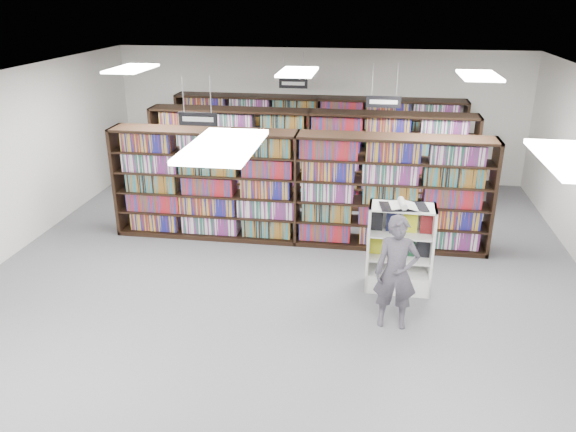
# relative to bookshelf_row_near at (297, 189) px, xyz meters

# --- Properties ---
(floor) EXTENTS (12.00, 12.00, 0.00)m
(floor) POSITION_rel_bookshelf_row_near_xyz_m (0.00, -2.00, -1.05)
(floor) COLOR #54555A
(floor) RESTS_ON ground
(ceiling) EXTENTS (10.00, 12.00, 0.10)m
(ceiling) POSITION_rel_bookshelf_row_near_xyz_m (0.00, -2.00, 2.15)
(ceiling) COLOR white
(ceiling) RESTS_ON wall_back
(wall_back) EXTENTS (10.00, 0.10, 3.20)m
(wall_back) POSITION_rel_bookshelf_row_near_xyz_m (0.00, 4.00, 0.55)
(wall_back) COLOR white
(wall_back) RESTS_ON ground
(bookshelf_row_near) EXTENTS (7.00, 0.60, 2.10)m
(bookshelf_row_near) POSITION_rel_bookshelf_row_near_xyz_m (0.00, 0.00, 0.00)
(bookshelf_row_near) COLOR black
(bookshelf_row_near) RESTS_ON floor
(bookshelf_row_mid) EXTENTS (7.00, 0.60, 2.10)m
(bookshelf_row_mid) POSITION_rel_bookshelf_row_near_xyz_m (0.00, 2.00, 0.00)
(bookshelf_row_mid) COLOR black
(bookshelf_row_mid) RESTS_ON floor
(bookshelf_row_far) EXTENTS (7.00, 0.60, 2.10)m
(bookshelf_row_far) POSITION_rel_bookshelf_row_near_xyz_m (0.00, 3.70, 0.00)
(bookshelf_row_far) COLOR black
(bookshelf_row_far) RESTS_ON floor
(aisle_sign_left) EXTENTS (0.65, 0.02, 0.80)m
(aisle_sign_left) POSITION_rel_bookshelf_row_near_xyz_m (-1.50, -1.00, 1.48)
(aisle_sign_left) COLOR #B2B2B7
(aisle_sign_left) RESTS_ON ceiling
(aisle_sign_right) EXTENTS (0.65, 0.02, 0.80)m
(aisle_sign_right) POSITION_rel_bookshelf_row_near_xyz_m (1.50, 1.00, 1.48)
(aisle_sign_right) COLOR #B2B2B7
(aisle_sign_right) RESTS_ON ceiling
(aisle_sign_center) EXTENTS (0.65, 0.02, 0.80)m
(aisle_sign_center) POSITION_rel_bookshelf_row_near_xyz_m (-0.50, 3.00, 1.48)
(aisle_sign_center) COLOR #B2B2B7
(aisle_sign_center) RESTS_ON ceiling
(troffer_front_center) EXTENTS (0.60, 1.20, 0.04)m
(troffer_front_center) POSITION_rel_bookshelf_row_near_xyz_m (0.00, -5.00, 2.11)
(troffer_front_center) COLOR white
(troffer_front_center) RESTS_ON ceiling
(troffer_back_left) EXTENTS (0.60, 1.20, 0.04)m
(troffer_back_left) POSITION_rel_bookshelf_row_near_xyz_m (-3.00, 0.00, 2.11)
(troffer_back_left) COLOR white
(troffer_back_left) RESTS_ON ceiling
(troffer_back_center) EXTENTS (0.60, 1.20, 0.04)m
(troffer_back_center) POSITION_rel_bookshelf_row_near_xyz_m (0.00, 0.00, 2.11)
(troffer_back_center) COLOR white
(troffer_back_center) RESTS_ON ceiling
(troffer_back_right) EXTENTS (0.60, 1.20, 0.04)m
(troffer_back_right) POSITION_rel_bookshelf_row_near_xyz_m (3.00, 0.00, 2.11)
(troffer_back_right) COLOR white
(troffer_back_right) RESTS_ON ceiling
(endcap_display) EXTENTS (1.03, 0.53, 1.42)m
(endcap_display) POSITION_rel_bookshelf_row_near_xyz_m (1.84, -1.58, -0.57)
(endcap_display) COLOR white
(endcap_display) RESTS_ON floor
(open_book) EXTENTS (0.74, 0.49, 0.13)m
(open_book) POSITION_rel_bookshelf_row_near_xyz_m (1.84, -1.67, 0.40)
(open_book) COLOR black
(open_book) RESTS_ON endcap_display
(shopper) EXTENTS (0.61, 0.41, 1.66)m
(shopper) POSITION_rel_bookshelf_row_near_xyz_m (1.75, -2.70, -0.22)
(shopper) COLOR #4A454F
(shopper) RESTS_ON floor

